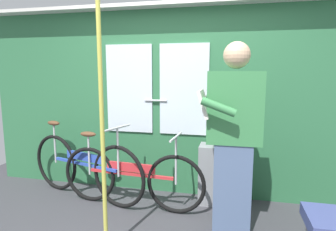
% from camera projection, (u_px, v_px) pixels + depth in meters
% --- Properties ---
extents(train_door_wall, '(5.01, 0.28, 2.33)m').
position_uv_depth(train_door_wall, '(172.00, 98.00, 3.60)').
color(train_door_wall, '#2D6B42').
rests_on(train_door_wall, ground_plane).
extents(bicycle_near_door, '(1.71, 0.64, 0.94)m').
position_uv_depth(bicycle_near_door, '(84.00, 167.00, 3.54)').
color(bicycle_near_door, black).
rests_on(bicycle_near_door, ground_plane).
extents(bicycle_leaning_behind, '(1.73, 0.44, 0.87)m').
position_uv_depth(bicycle_leaning_behind, '(130.00, 177.00, 3.30)').
color(bicycle_leaning_behind, black).
rests_on(bicycle_leaning_behind, ground_plane).
extents(passenger_reading_newspaper, '(0.59, 0.52, 1.81)m').
position_uv_depth(passenger_reading_newspaper, '(233.00, 136.00, 2.68)').
color(passenger_reading_newspaper, slate).
rests_on(passenger_reading_newspaper, ground_plane).
extents(trash_bin_by_wall, '(0.44, 0.28, 0.70)m').
position_uv_depth(trash_bin_by_wall, '(218.00, 175.00, 3.39)').
color(trash_bin_by_wall, gray).
rests_on(trash_bin_by_wall, ground_plane).
extents(handrail_pole, '(0.04, 0.04, 2.29)m').
position_uv_depth(handrail_pole, '(102.00, 122.00, 2.35)').
color(handrail_pole, '#C6C14C').
rests_on(handrail_pole, ground_plane).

